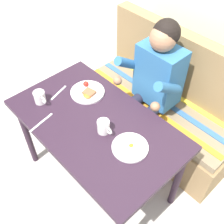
% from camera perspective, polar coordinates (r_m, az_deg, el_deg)
% --- Properties ---
extents(ground_plane, '(8.00, 8.00, 0.00)m').
position_cam_1_polar(ground_plane, '(2.44, -2.66, -13.53)').
color(ground_plane, '#B6AFA6').
extents(table, '(1.20, 0.70, 0.73)m').
position_cam_1_polar(table, '(1.90, -3.32, -3.73)').
color(table, '#2B1B29').
rests_on(table, ground).
extents(couch, '(1.44, 0.56, 1.00)m').
position_cam_1_polar(couch, '(2.52, 10.28, 0.78)').
color(couch, olive).
rests_on(couch, ground).
extents(person, '(0.45, 0.61, 1.21)m').
position_cam_1_polar(person, '(2.15, 8.37, 6.41)').
color(person, '#2D6498').
rests_on(person, ground).
extents(plate_breakfast, '(0.25, 0.25, 0.05)m').
position_cam_1_polar(plate_breakfast, '(2.04, -5.05, 4.14)').
color(plate_breakfast, white).
rests_on(plate_breakfast, table).
extents(plate_eggs, '(0.22, 0.22, 0.04)m').
position_cam_1_polar(plate_eggs, '(1.70, 3.73, -7.23)').
color(plate_eggs, white).
rests_on(plate_eggs, table).
extents(coffee_mug, '(0.12, 0.08, 0.09)m').
position_cam_1_polar(coffee_mug, '(2.00, -14.62, 3.00)').
color(coffee_mug, white).
rests_on(coffee_mug, table).
extents(coffee_mug_second, '(0.12, 0.08, 0.09)m').
position_cam_1_polar(coffee_mug_second, '(1.75, -1.73, -2.99)').
color(coffee_mug_second, white).
rests_on(coffee_mug_second, table).
extents(fork, '(0.06, 0.17, 0.00)m').
position_cam_1_polar(fork, '(2.07, -10.92, 3.90)').
color(fork, silver).
rests_on(fork, table).
extents(knife, '(0.05, 0.20, 0.00)m').
position_cam_1_polar(knife, '(1.89, -14.34, -2.12)').
color(knife, silver).
rests_on(knife, table).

